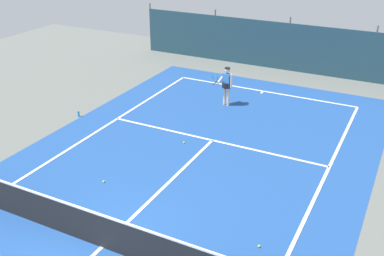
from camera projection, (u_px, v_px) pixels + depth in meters
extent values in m
plane|color=slate|center=(102.00, 247.00, 11.09)|extent=(36.00, 36.00, 0.00)
cube|color=#1E478C|center=(102.00, 247.00, 11.09)|extent=(11.02, 26.60, 0.01)
cube|color=white|center=(263.00, 91.00, 20.65)|extent=(8.22, 0.10, 0.01)
cube|color=white|center=(212.00, 140.00, 16.23)|extent=(8.22, 0.10, 0.01)
cube|color=white|center=(102.00, 247.00, 11.09)|extent=(0.10, 12.80, 0.01)
cube|color=white|center=(262.00, 92.00, 20.53)|extent=(0.10, 0.30, 0.01)
cube|color=black|center=(100.00, 231.00, 10.89)|extent=(9.92, 0.03, 0.95)
cube|color=white|center=(99.00, 214.00, 10.67)|extent=(9.92, 0.04, 0.05)
cube|color=#1E3D4C|center=(288.00, 47.00, 22.93)|extent=(16.22, 0.06, 2.40)
cylinder|color=#595B60|center=(151.00, 27.00, 26.24)|extent=(0.08, 0.08, 2.70)
cylinder|color=#595B60|center=(215.00, 35.00, 24.58)|extent=(0.08, 0.08, 2.70)
cylinder|color=#595B60|center=(288.00, 44.00, 22.91)|extent=(0.08, 0.08, 2.70)
cylinder|color=#595B60|center=(373.00, 54.00, 21.24)|extent=(0.08, 0.08, 2.70)
cube|color=#234C1E|center=(290.00, 57.00, 23.69)|extent=(14.60, 0.70, 1.10)
cylinder|color=beige|center=(228.00, 96.00, 18.97)|extent=(0.12, 0.12, 0.82)
cylinder|color=beige|center=(225.00, 95.00, 19.10)|extent=(0.12, 0.12, 0.82)
cylinder|color=black|center=(227.00, 85.00, 18.83)|extent=(0.40, 0.40, 0.22)
cube|color=#2D6BB7|center=(227.00, 80.00, 18.74)|extent=(0.40, 0.30, 0.56)
sphere|color=beige|center=(227.00, 70.00, 18.55)|extent=(0.22, 0.22, 0.22)
cylinder|color=black|center=(227.00, 68.00, 18.52)|extent=(0.23, 0.23, 0.04)
cylinder|color=beige|center=(231.00, 81.00, 18.58)|extent=(0.09, 0.09, 0.58)
cylinder|color=beige|center=(221.00, 79.00, 18.80)|extent=(0.25, 0.53, 0.41)
cylinder|color=black|center=(215.00, 83.00, 18.69)|extent=(0.12, 0.27, 0.13)
torus|color=teal|center=(215.00, 78.00, 18.59)|extent=(0.33, 0.22, 0.29)
sphere|color=#CCDB33|center=(104.00, 182.00, 13.71)|extent=(0.07, 0.07, 0.07)
sphere|color=#CCDB33|center=(259.00, 246.00, 11.07)|extent=(0.07, 0.07, 0.07)
sphere|color=#CCDB33|center=(184.00, 142.00, 16.03)|extent=(0.07, 0.07, 0.07)
cylinder|color=#338CD8|center=(78.00, 114.00, 18.08)|extent=(0.08, 0.08, 0.24)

